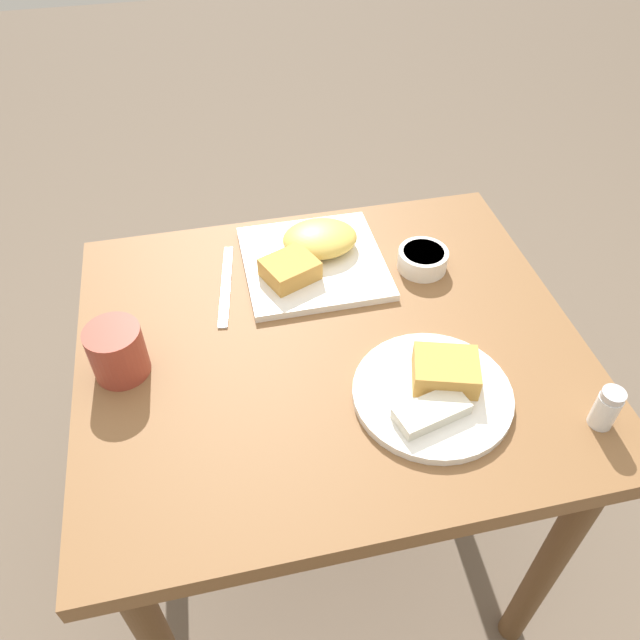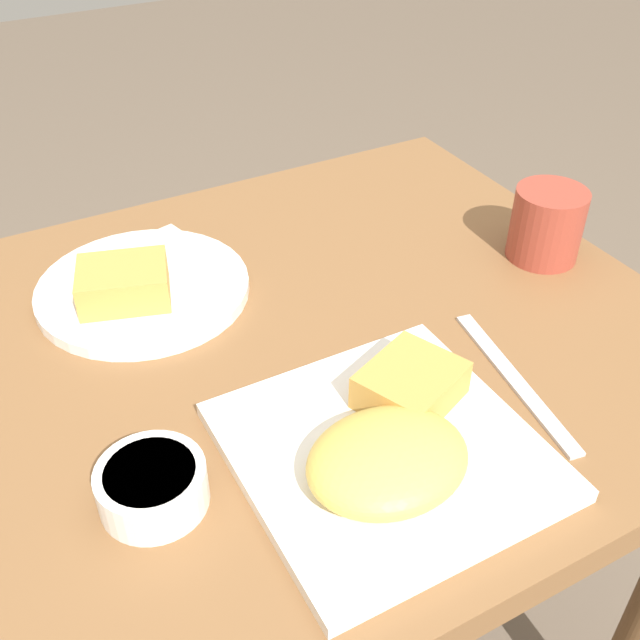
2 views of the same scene
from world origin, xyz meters
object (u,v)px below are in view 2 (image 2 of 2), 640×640
butter_knife (514,379)px  coffee_mug (547,224)px  sauce_ramekin (152,485)px  plate_oval_far (139,284)px  plate_square_near (389,445)px

butter_knife → coffee_mug: 0.25m
butter_knife → coffee_mug: bearing=-38.3°
coffee_mug → sauce_ramekin: bearing=-165.7°
plate_oval_far → butter_knife: bearing=-48.5°
plate_square_near → coffee_mug: (0.35, 0.19, 0.02)m
butter_knife → coffee_mug: coffee_mug is taller
plate_square_near → coffee_mug: coffee_mug is taller
plate_oval_far → sauce_ramekin: size_ratio=2.65×
sauce_ramekin → butter_knife: (0.36, -0.03, -0.02)m
plate_square_near → butter_knife: plate_square_near is taller
plate_oval_far → sauce_ramekin: 0.30m
plate_square_near → butter_knife: (0.17, 0.03, -0.02)m
sauce_ramekin → coffee_mug: 0.56m
plate_oval_far → sauce_ramekin: bearing=-105.4°
plate_oval_far → coffee_mug: coffee_mug is taller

